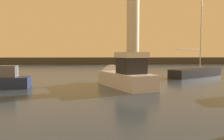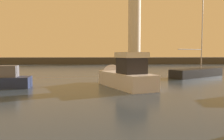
{
  "view_description": "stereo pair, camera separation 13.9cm",
  "coord_description": "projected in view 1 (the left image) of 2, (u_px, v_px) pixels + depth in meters",
  "views": [
    {
      "loc": [
        -1.65,
        -0.97,
        2.89
      ],
      "look_at": [
        -0.77,
        15.45,
        1.69
      ],
      "focal_mm": 37.21,
      "sensor_mm": 36.0,
      "label": 1
    },
    {
      "loc": [
        -1.51,
        -0.97,
        2.89
      ],
      "look_at": [
        -0.77,
        15.45,
        1.69
      ],
      "focal_mm": 37.21,
      "sensor_mm": 36.0,
      "label": 2
    }
  ],
  "objects": [
    {
      "name": "breakwater",
      "position": [
        106.0,
        61.0,
        62.31
      ],
      "size": [
        79.97,
        5.01,
        1.72
      ],
      "primitive_type": "cube",
      "color": "#423F3D",
      "rests_on": "ground_plane"
    },
    {
      "name": "lighthouse",
      "position": [
        133.0,
        23.0,
        61.96
      ],
      "size": [
        3.32,
        3.32,
        19.33
      ],
      "color": "silver",
      "rests_on": "breakwater"
    },
    {
      "name": "motorboat_3",
      "position": [
        120.0,
        76.0,
        20.39
      ],
      "size": [
        5.18,
        8.29,
        3.4
      ],
      "color": "silver",
      "rests_on": "ground_plane"
    },
    {
      "name": "sailboat_moored",
      "position": [
        196.0,
        72.0,
        28.18
      ],
      "size": [
        7.92,
        6.21,
        13.85
      ],
      "color": "black",
      "rests_on": "ground_plane"
    },
    {
      "name": "ground_plane",
      "position": [
        112.0,
        74.0,
        31.81
      ],
      "size": [
        220.0,
        220.0,
        0.0
      ],
      "primitive_type": "plane",
      "color": "#2D3D51"
    }
  ]
}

